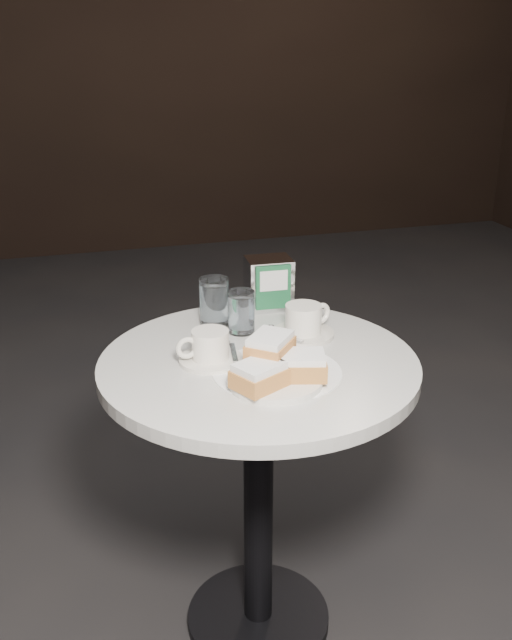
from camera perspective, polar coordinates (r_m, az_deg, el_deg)
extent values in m
plane|color=black|center=(1.99, 0.18, -22.96)|extent=(7.00, 7.00, 0.00)
cube|color=black|center=(4.87, -12.58, 22.65)|extent=(6.00, 0.10, 3.00)
cylinder|color=black|center=(1.98, 0.18, -22.65)|extent=(0.36, 0.36, 0.03)
cylinder|color=black|center=(1.75, 0.19, -14.48)|extent=(0.07, 0.07, 0.70)
cylinder|color=silver|center=(1.56, 0.21, -3.67)|extent=(0.70, 0.70, 0.03)
cylinder|color=white|center=(1.50, 1.70, -4.14)|extent=(0.34, 0.34, 0.00)
cylinder|color=silver|center=(1.45, 1.52, -4.85)|extent=(0.22, 0.22, 0.01)
cube|color=#C47F3C|center=(1.40, 0.26, -4.68)|extent=(0.12, 0.11, 0.04)
cube|color=white|center=(1.39, 0.27, -3.75)|extent=(0.11, 0.10, 0.01)
cube|color=#BC7C39|center=(1.45, 3.68, -3.85)|extent=(0.11, 0.10, 0.04)
cube|color=white|center=(1.44, 3.71, -2.94)|extent=(0.11, 0.09, 0.01)
cube|color=#C67E3D|center=(1.45, 1.13, -2.38)|extent=(0.12, 0.12, 0.04)
cube|color=white|center=(1.44, 1.14, -1.47)|extent=(0.11, 0.11, 0.01)
cylinder|color=silver|center=(1.55, -3.64, -3.17)|extent=(0.15, 0.15, 0.01)
cylinder|color=white|center=(1.53, -3.67, -1.95)|extent=(0.09, 0.09, 0.06)
cylinder|color=#88654A|center=(1.52, -3.69, -1.08)|extent=(0.08, 0.08, 0.00)
torus|color=silver|center=(1.52, -5.53, -2.24)|extent=(0.05, 0.02, 0.05)
cube|color=#B3B4B8|center=(1.56, -1.80, -2.62)|extent=(0.03, 0.10, 0.00)
sphere|color=#B7B7BC|center=(1.60, -2.38, -1.85)|extent=(0.02, 0.02, 0.02)
cylinder|color=beige|center=(1.68, 3.77, -1.10)|extent=(0.19, 0.19, 0.01)
cylinder|color=white|center=(1.66, 3.81, 0.11)|extent=(0.11, 0.11, 0.07)
cylinder|color=#936E50|center=(1.65, 3.83, 0.98)|extent=(0.10, 0.10, 0.00)
torus|color=white|center=(1.70, 5.22, 0.52)|extent=(0.05, 0.03, 0.05)
cube|color=silver|center=(1.64, 2.29, -1.29)|extent=(0.07, 0.09, 0.00)
sphere|color=#B8B7BC|center=(1.68, 1.20, -0.65)|extent=(0.02, 0.02, 0.02)
cylinder|color=white|center=(1.73, -3.36, 1.49)|extent=(0.08, 0.08, 0.12)
cylinder|color=white|center=(1.73, -3.35, 1.35)|extent=(0.07, 0.07, 0.10)
cylinder|color=white|center=(1.68, -1.18, 0.67)|extent=(0.07, 0.07, 0.10)
cylinder|color=white|center=(1.68, -1.18, 0.54)|extent=(0.06, 0.06, 0.09)
cube|color=silver|center=(1.83, 1.01, 2.96)|extent=(0.12, 0.09, 0.13)
cube|color=#195832|center=(1.78, 1.41, 2.61)|extent=(0.09, 0.01, 0.11)
cube|color=silver|center=(1.77, 1.44, 3.16)|extent=(0.07, 0.01, 0.05)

